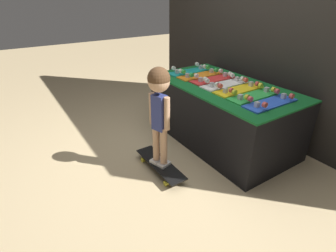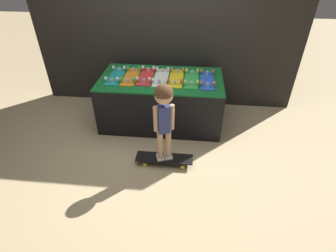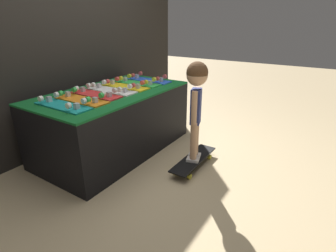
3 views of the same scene
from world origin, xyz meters
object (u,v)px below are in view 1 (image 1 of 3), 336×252
skateboard_on_floor (160,164)px  child (159,100)px  skateboard_red_on_rack (213,79)px  skateboard_white_on_rack (225,84)px  skateboard_blue_on_rack (270,102)px  skateboard_teal_on_rack (189,71)px  skateboard_green_on_rack (254,95)px  skateboard_orange_on_rack (200,75)px  skateboard_yellow_on_rack (239,89)px

skateboard_on_floor → child: 0.74m
skateboard_red_on_rack → skateboard_white_on_rack: same height
skateboard_blue_on_rack → skateboard_white_on_rack: bearing=177.7°
skateboard_on_floor → child: child is taller
child → skateboard_teal_on_rack: bearing=113.0°
skateboard_red_on_rack → skateboard_green_on_rack: same height
skateboard_orange_on_rack → skateboard_green_on_rack: bearing=-0.0°
skateboard_red_on_rack → skateboard_yellow_on_rack: same height
skateboard_orange_on_rack → skateboard_white_on_rack: (0.44, 0.01, 0.00)m
skateboard_red_on_rack → skateboard_blue_on_rack: 0.88m
skateboard_blue_on_rack → skateboard_teal_on_rack: bearing=179.7°
skateboard_on_floor → skateboard_orange_on_rack: bearing=121.4°
skateboard_white_on_rack → skateboard_green_on_rack: 0.44m
skateboard_yellow_on_rack → skateboard_green_on_rack: (0.22, -0.01, 0.00)m
skateboard_teal_on_rack → skateboard_on_floor: bearing=-49.9°
skateboard_teal_on_rack → child: (0.81, -0.96, 0.06)m
skateboard_yellow_on_rack → skateboard_blue_on_rack: bearing=-3.0°
skateboard_blue_on_rack → child: bearing=-117.9°
skateboard_on_floor → skateboard_blue_on_rack: bearing=62.1°
skateboard_red_on_rack → skateboard_green_on_rack: bearing=-2.7°
skateboard_green_on_rack → skateboard_blue_on_rack: (0.22, -0.01, 0.00)m
skateboard_teal_on_rack → skateboard_white_on_rack: same height
skateboard_white_on_rack → child: 1.00m
skateboard_red_on_rack → skateboard_on_floor: skateboard_red_on_rack is taller
skateboard_white_on_rack → skateboard_blue_on_rack: same height
skateboard_blue_on_rack → skateboard_on_floor: bearing=-117.9°
skateboard_red_on_rack → child: child is taller
skateboard_white_on_rack → skateboard_blue_on_rack: bearing=-2.3°
skateboard_green_on_rack → skateboard_on_floor: skateboard_green_on_rack is taller
skateboard_blue_on_rack → skateboard_on_floor: 1.28m
skateboard_on_floor → skateboard_white_on_rack: bearing=98.8°
skateboard_red_on_rack → skateboard_green_on_rack: (0.66, -0.03, 0.00)m
child → skateboard_green_on_rack: bearing=56.4°
skateboard_red_on_rack → skateboard_blue_on_rack: same height
skateboard_teal_on_rack → skateboard_yellow_on_rack: 0.88m
skateboard_red_on_rack → skateboard_yellow_on_rack: bearing=-2.7°
skateboard_orange_on_rack → child: child is taller
skateboard_red_on_rack → skateboard_teal_on_rack: bearing=-175.1°
skateboard_orange_on_rack → skateboard_red_on_rack: 0.22m
child → skateboard_orange_on_rack: bearing=104.3°
skateboard_white_on_rack → child: (0.15, -0.99, 0.06)m
skateboard_teal_on_rack → skateboard_blue_on_rack: size_ratio=1.00×
skateboard_red_on_rack → skateboard_white_on_rack: bearing=-4.5°
skateboard_green_on_rack → skateboard_teal_on_rack: bearing=-179.7°
skateboard_teal_on_rack → skateboard_on_floor: skateboard_teal_on_rack is taller
skateboard_orange_on_rack → skateboard_yellow_on_rack: 0.66m
skateboard_white_on_rack → skateboard_yellow_on_rack: same height
skateboard_blue_on_rack → skateboard_orange_on_rack: bearing=179.3°
skateboard_teal_on_rack → skateboard_yellow_on_rack: bearing=1.1°
skateboard_yellow_on_rack → skateboard_blue_on_rack: same height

